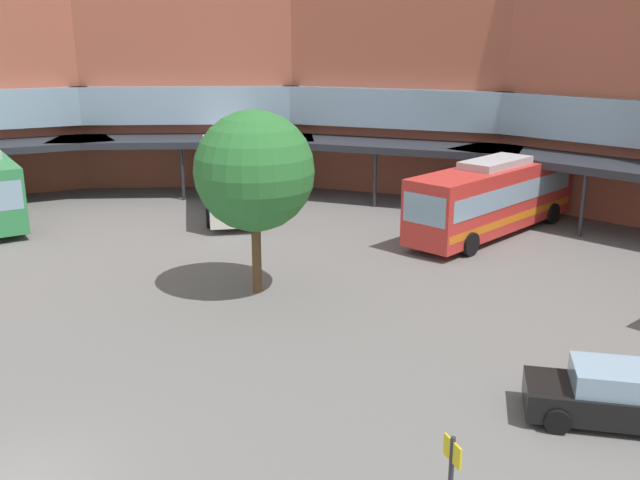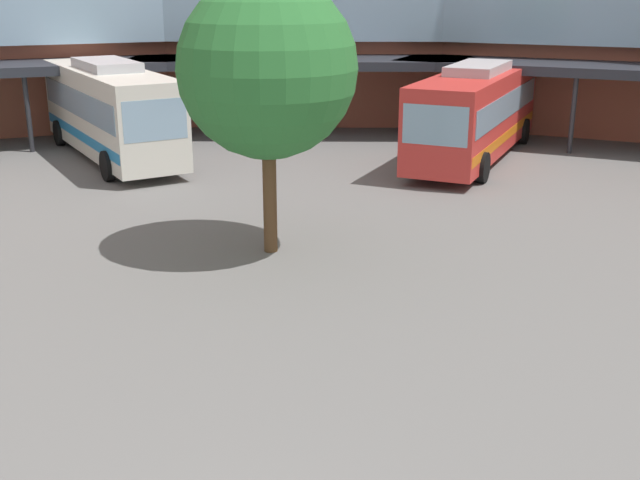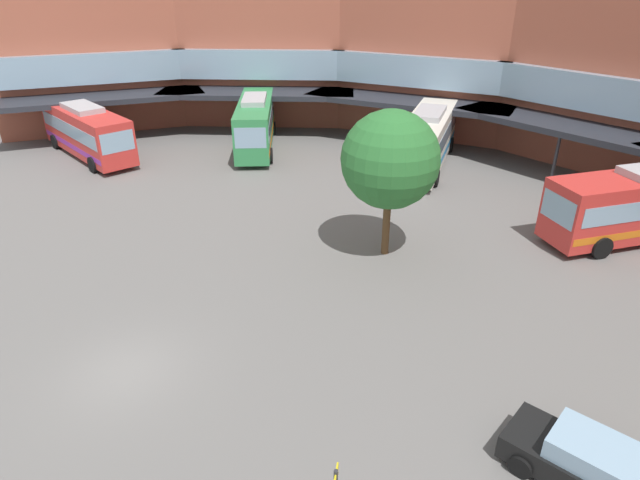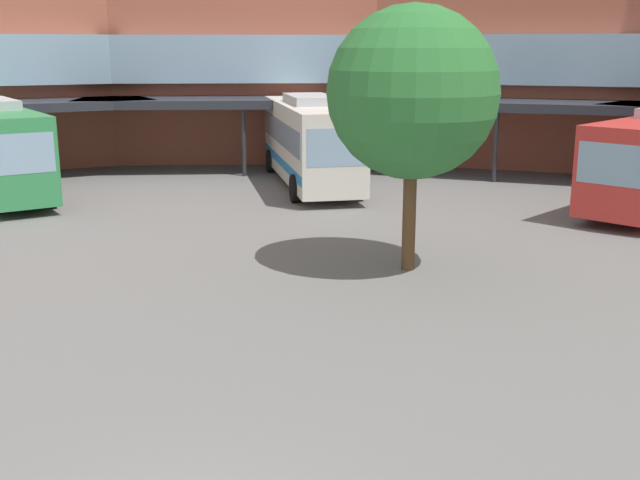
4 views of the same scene
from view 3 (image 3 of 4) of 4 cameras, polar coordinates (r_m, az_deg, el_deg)
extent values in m
plane|color=slate|center=(20.32, -19.88, -13.00)|extent=(119.66, 119.66, 0.00)
cube|color=#AD5942|center=(42.13, 29.94, 17.97)|extent=(15.76, 6.00, 16.65)
cube|color=#8CADC6|center=(41.98, 28.66, 14.00)|extent=(14.18, 6.24, 2.33)
cube|color=#282B33|center=(38.43, 25.33, 10.64)|extent=(15.76, 4.00, 0.40)
cylinder|color=#2D2D33|center=(37.48, 23.72, 7.89)|extent=(0.20, 0.20, 3.33)
cube|color=#AD5942|center=(46.70, 11.73, 21.36)|extent=(16.84, 11.80, 16.65)
cube|color=#8CADC6|center=(46.50, 11.16, 17.65)|extent=(15.49, 11.39, 2.33)
cube|color=#282B33|center=(42.72, 9.18, 14.27)|extent=(16.04, 9.96, 0.40)
cylinder|color=#2D2D33|center=(41.64, 8.31, 11.63)|extent=(0.20, 0.20, 3.33)
cube|color=#AD5942|center=(49.71, -6.12, 22.05)|extent=(15.12, 15.63, 16.65)
cube|color=#8CADC6|center=(49.47, -6.05, 18.53)|extent=(14.22, 14.64, 2.33)
cube|color=#282B33|center=(45.54, -6.76, 15.20)|extent=(13.65, 14.27, 0.40)
cylinder|color=#2D2D33|center=(44.38, -6.97, 12.67)|extent=(0.20, 0.20, 3.33)
cube|color=#AD5942|center=(50.97, -23.37, 20.29)|extent=(10.87, 16.85, 16.65)
cube|color=#8CADC6|center=(50.71, -22.74, 16.91)|extent=(10.58, 15.45, 2.33)
cube|color=#282B33|center=(46.71, -22.29, 13.74)|extent=(8.99, 16.19, 0.40)
cylinder|color=#2D2D33|center=(45.51, -21.90, 11.32)|extent=(0.20, 0.20, 3.33)
cube|color=#338C4C|center=(41.93, -6.85, 12.23)|extent=(9.94, 8.38, 3.20)
cube|color=#8CADC6|center=(41.83, -6.88, 12.74)|extent=(9.46, 8.03, 1.02)
cube|color=orange|center=(42.16, -6.79, 11.06)|extent=(9.79, 8.27, 0.38)
cube|color=#8CADC6|center=(36.74, -7.41, 10.70)|extent=(1.38, 1.75, 1.41)
cube|color=#B2B2B7|center=(41.51, -6.99, 14.61)|extent=(4.07, 3.67, 0.36)
cylinder|color=black|center=(38.77, -5.29, 8.92)|extent=(1.06, 0.91, 1.10)
cylinder|color=black|center=(38.96, -8.86, 8.81)|extent=(1.06, 0.91, 1.10)
cylinder|color=black|center=(45.72, -4.94, 11.75)|extent=(1.06, 0.91, 1.10)
cylinder|color=black|center=(45.88, -7.99, 11.65)|extent=(1.06, 0.91, 1.10)
cube|color=#8CADC6|center=(27.97, 24.03, 3.02)|extent=(2.12, 1.02, 1.35)
cylinder|color=black|center=(28.95, 27.71, -0.74)|extent=(0.72, 1.13, 1.10)
cylinder|color=black|center=(30.62, 24.60, 1.40)|extent=(0.72, 1.13, 1.10)
cube|color=silver|center=(38.37, 11.32, 10.51)|extent=(7.88, 10.79, 3.20)
cube|color=#8CADC6|center=(38.26, 11.37, 11.06)|extent=(7.59, 10.25, 1.02)
cube|color=#267FBF|center=(38.63, 11.20, 9.24)|extent=(7.79, 10.62, 0.38)
cube|color=#8CADC6|center=(33.08, 9.87, 8.68)|extent=(2.00, 1.27, 1.41)
cube|color=#B2B2B7|center=(37.92, 11.56, 13.08)|extent=(3.59, 4.34, 0.36)
cylinder|color=black|center=(35.11, 12.22, 6.46)|extent=(0.82, 1.10, 1.10)
cylinder|color=black|center=(35.46, 8.09, 7.02)|extent=(0.82, 1.10, 1.10)
cylinder|color=black|center=(42.21, 13.70, 9.78)|extent=(0.82, 1.10, 1.10)
cylinder|color=black|center=(42.50, 10.22, 10.24)|extent=(0.82, 1.10, 1.10)
cube|color=red|center=(43.16, -23.51, 10.55)|extent=(10.79, 3.04, 3.06)
cube|color=#8CADC6|center=(43.07, -23.60, 11.01)|extent=(10.15, 3.06, 0.98)
cube|color=purple|center=(43.38, -23.30, 9.47)|extent=(10.58, 3.06, 0.37)
cube|color=#8CADC6|center=(38.25, -20.73, 9.71)|extent=(0.22, 2.26, 1.35)
cube|color=#B2B2B7|center=(42.77, -23.93, 12.73)|extent=(3.92, 1.96, 0.36)
cylinder|color=black|center=(40.66, -19.64, 8.33)|extent=(1.11, 0.35, 1.10)
cylinder|color=black|center=(39.82, -22.98, 7.36)|extent=(1.11, 0.35, 1.10)
cylinder|color=black|center=(47.22, -23.36, 10.16)|extent=(1.11, 0.35, 1.10)
cylinder|color=black|center=(46.49, -26.29, 9.33)|extent=(1.11, 0.35, 1.10)
cube|color=black|center=(17.16, 26.60, -20.95)|extent=(4.62, 2.44, 0.75)
cube|color=#8CADC6|center=(16.68, 27.96, -19.66)|extent=(2.85, 1.96, 0.60)
cylinder|color=black|center=(16.87, 20.50, -21.59)|extent=(0.69, 0.32, 0.66)
cylinder|color=black|center=(18.12, 22.81, -17.98)|extent=(0.69, 0.32, 0.66)
cylinder|color=brown|center=(25.75, 7.07, 2.10)|extent=(0.36, 0.36, 3.53)
sphere|color=#2D7233|center=(24.64, 7.46, 8.45)|extent=(4.51, 4.51, 4.51)
cube|color=yellow|center=(13.23, 1.68, -24.10)|extent=(0.42, 0.48, 0.44)
camera|label=1|loc=(7.94, -82.74, -20.15)|focal=39.52mm
camera|label=2|loc=(15.52, -45.08, -3.22)|focal=44.06mm
camera|label=4|loc=(13.16, -45.11, -12.22)|focal=43.30mm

